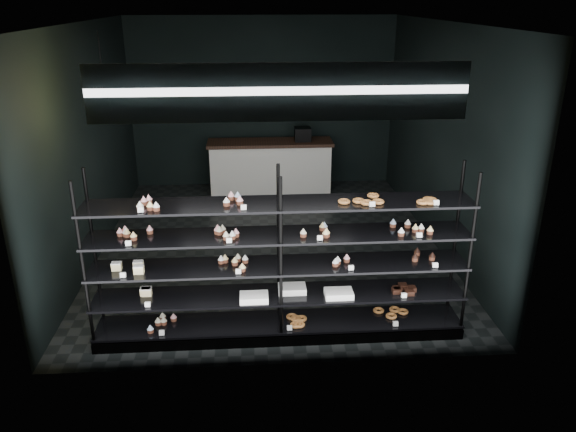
{
  "coord_description": "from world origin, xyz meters",
  "views": [
    {
      "loc": [
        -0.27,
        -7.79,
        3.52
      ],
      "look_at": [
        0.14,
        -1.9,
        1.2
      ],
      "focal_mm": 35.0,
      "sensor_mm": 36.0,
      "label": 1
    }
  ],
  "objects": [
    {
      "name": "room",
      "position": [
        0.0,
        0.0,
        1.6
      ],
      "size": [
        5.01,
        6.01,
        3.2
      ],
      "color": "black",
      "rests_on": "ground"
    },
    {
      "name": "signage",
      "position": [
        0.0,
        -2.93,
        2.75
      ],
      "size": [
        3.3,
        0.05,
        0.5
      ],
      "color": "#0C143E",
      "rests_on": "room"
    },
    {
      "name": "pendant_lamp",
      "position": [
        -1.83,
        -1.51,
        2.45
      ],
      "size": [
        0.32,
        0.32,
        0.89
      ],
      "color": "black",
      "rests_on": "room"
    },
    {
      "name": "service_counter",
      "position": [
        0.12,
        2.5,
        0.5
      ],
      "size": [
        2.34,
        0.65,
        1.23
      ],
      "color": "silver",
      "rests_on": "room"
    },
    {
      "name": "display_shelf",
      "position": [
        -0.01,
        -2.45,
        0.63
      ],
      "size": [
        4.0,
        0.5,
        1.91
      ],
      "color": "black",
      "rests_on": "room"
    }
  ]
}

